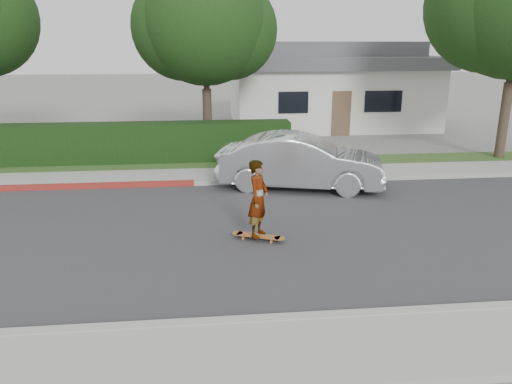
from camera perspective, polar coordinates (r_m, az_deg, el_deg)
ground at (r=11.93m, az=-12.21°, el=-4.85°), size 120.00×120.00×0.00m
road at (r=11.92m, az=-12.21°, el=-4.82°), size 60.00×8.00×0.01m
curb_near at (r=8.25m, az=-15.23°, el=-14.91°), size 60.00×0.20×0.15m
sidewalk_near at (r=7.52m, az=-16.31°, el=-18.59°), size 60.00×1.60×0.12m
curb_far at (r=15.77m, az=-10.72°, el=0.91°), size 60.00×0.20×0.15m
sidewalk_far at (r=16.64m, az=-10.48°, el=1.71°), size 60.00×1.60×0.12m
planting_strip at (r=18.19m, az=-10.11°, el=3.00°), size 60.00×1.60×0.10m
hedge at (r=19.08m, az=-19.15°, el=5.12°), size 15.00×1.00×1.50m
tree_center at (r=20.22m, az=-5.91°, el=18.42°), size 5.66×4.84×7.44m
house at (r=27.90m, az=8.02°, el=12.14°), size 10.60×8.60×4.30m
skateboard at (r=11.32m, az=0.26°, el=-5.06°), size 1.24×0.72×0.12m
skateboarder at (r=11.02m, az=0.27°, el=-0.76°), size 0.67×0.76×1.74m
car_silver at (r=15.21m, az=5.11°, el=3.47°), size 5.27×2.94×1.65m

